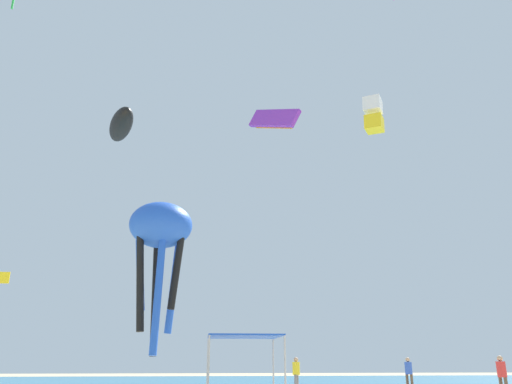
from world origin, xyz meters
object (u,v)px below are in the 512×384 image
Objects in this scene: person_near_tent at (296,370)px; person_leftmost at (502,372)px; kite_octopus_blue at (160,233)px; person_central at (409,370)px; kite_inflatable_black at (121,125)px; kite_box_white at (373,115)px; kite_parafoil_purple at (274,119)px; canopy_tent at (244,339)px.

person_leftmost is at bearing -97.46° from person_near_tent.
person_leftmost is 17.27m from kite_octopus_blue.
kite_inflatable_black reaches higher than person_central.
person_near_tent is 0.69× the size of kite_box_white.
kite_box_white is 0.35× the size of kite_octopus_blue.
kite_inflatable_black is at bearing -41.89° from kite_octopus_blue.
kite_box_white reaches higher than kite_octopus_blue.
kite_parafoil_purple is (-0.23, 5.86, 18.50)m from person_near_tent.
kite_box_white reaches higher than kite_inflatable_black.
kite_parafoil_purple is 1.61× the size of kite_box_white.
kite_box_white is at bearing -51.18° from person_near_tent.
kite_box_white is at bearing 5.70° from person_leftmost.
kite_parafoil_purple is 0.55× the size of kite_octopus_blue.
person_leftmost is 1.03× the size of person_central.
canopy_tent is at bearing 92.16° from person_leftmost.
person_central is at bearing -137.85° from kite_octopus_blue.
kite_parafoil_purple is at bearing 85.37° from kite_box_white.
kite_parafoil_purple is (-8.79, 11.78, 18.48)m from person_leftmost.
canopy_tent is 1.81× the size of person_leftmost.
person_central is at bearing 13.43° from kite_parafoil_purple.
canopy_tent is 7.62m from kite_octopus_blue.
person_near_tent is 0.43× the size of kite_parafoil_purple.
person_central is at bearing 66.11° from kite_inflatable_black.
canopy_tent is at bearing 98.77° from person_central.
person_near_tent is at bearing -35.57° from kite_parafoil_purple.
kite_octopus_blue is (3.77, -7.41, -9.29)m from kite_inflatable_black.
canopy_tent is at bearing -174.49° from person_near_tent.
kite_inflatable_black is at bearing 123.17° from canopy_tent.
kite_parafoil_purple reaches higher than kite_octopus_blue.
kite_box_white is (-2.42, 7.18, 16.81)m from person_leftmost.
kite_inflatable_black reaches higher than canopy_tent.
kite_parafoil_purple reaches higher than kite_inflatable_black.
person_leftmost is at bearing 163.00° from person_central.
person_central is (10.29, 9.56, -1.30)m from canopy_tent.
canopy_tent is 12.72m from person_leftmost.
person_central is at bearing 42.92° from canopy_tent.
kite_octopus_blue is at bearing 76.84° from person_central.
kite_parafoil_purple reaches higher than person_central.
kite_parafoil_purple is 17.80m from kite_octopus_blue.
canopy_tent is 0.62× the size of kite_inflatable_black.
kite_parafoil_purple is at bearing 77.17° from canopy_tent.
canopy_tent is 19.98m from kite_inflatable_black.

